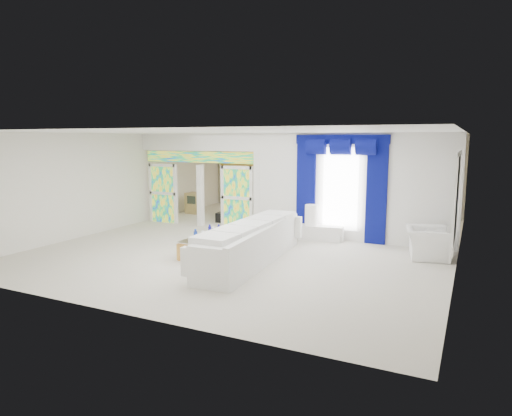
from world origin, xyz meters
The scene contains 22 objects.
floor centered at (0.00, 0.00, 0.00)m, with size 12.00×12.00×0.00m, color #B7AF9E.
dividing_wall centered at (2.15, 1.00, 1.50)m, with size 5.70×0.18×3.00m, color white.
dividing_header centered at (-2.85, 1.00, 2.73)m, with size 4.30×0.18×0.55m, color white.
stained_panel_left centered at (-4.28, 1.00, 1.00)m, with size 0.95×0.04×2.00m, color #994C3F.
stained_panel_right centered at (-1.42, 1.00, 1.00)m, with size 0.95×0.04×2.00m, color #994C3F.
stained_transom centered at (-2.85, 1.00, 2.25)m, with size 4.00×0.05×0.35m, color #994C3F.
window_pane centered at (1.90, 0.90, 1.45)m, with size 1.00×0.02×2.30m, color white.
blue_drape_left centered at (0.90, 0.87, 1.40)m, with size 0.55×0.10×2.80m, color #030649.
blue_drape_right centered at (2.90, 0.87, 1.40)m, with size 0.55×0.10×2.80m, color #030649.
blue_pelmet centered at (1.90, 0.87, 2.82)m, with size 2.60×0.12×0.25m, color #030649.
wall_mirror centered at (4.94, -1.00, 1.55)m, with size 0.04×2.70×1.90m, color white.
gold_curtains centered at (0.00, 5.90, 1.50)m, with size 9.70×0.12×2.90m, color #C58B2F.
white_sofa centered at (0.69, -2.26, 0.41)m, with size 0.92×4.28×0.81m, color white.
coffee_table centered at (-0.66, -1.96, 0.21)m, with size 0.63×1.89×0.42m, color #BA813A.
console_table centered at (1.45, 0.65, 0.21)m, with size 1.24×0.39×0.41m, color white.
table_lamp centered at (1.15, 0.65, 0.70)m, with size 0.36×0.36×0.58m, color white.
armchair centered at (4.32, -0.05, 0.36)m, with size 1.12×0.98×0.73m, color white.
grand_piano centered at (-2.17, 3.53, 0.46)m, with size 1.38×1.80×0.91m, color black.
piano_bench centered at (-2.17, 1.93, 0.16)m, with size 0.99×0.38×0.33m, color black.
tv_console centered at (-4.37, 3.03, 0.40)m, with size 0.55×0.50×0.80m, color #A57B52.
chandelier centered at (-2.30, 3.40, 2.65)m, with size 0.60×0.60×0.60m, color gold.
decanters centered at (-0.65, -2.03, 0.52)m, with size 0.20×1.15×0.26m.
Camera 1 is at (5.23, -11.43, 2.84)m, focal length 31.84 mm.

